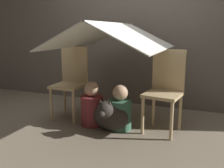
{
  "coord_description": "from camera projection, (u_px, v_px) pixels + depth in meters",
  "views": [
    {
      "loc": [
        1.11,
        -2.57,
        1.17
      ],
      "look_at": [
        0.0,
        0.19,
        0.52
      ],
      "focal_mm": 40.0,
      "sensor_mm": 36.0,
      "label": 1
    }
  ],
  "objects": [
    {
      "name": "chair_right",
      "position": [
        165.0,
        87.0,
        2.89
      ],
      "size": [
        0.44,
        0.44,
        0.95
      ],
      "rotation": [
        0.0,
        0.0,
        -0.15
      ],
      "color": "#D1B27F",
      "rests_on": "ground_plane"
    },
    {
      "name": "wall_back",
      "position": [
        137.0,
        25.0,
        3.81
      ],
      "size": [
        7.0,
        0.05,
        2.5
      ],
      "color": "#6B6056",
      "rests_on": "ground_plane"
    },
    {
      "name": "chair_left",
      "position": [
        71.0,
        80.0,
        3.34
      ],
      "size": [
        0.39,
        0.39,
        0.95
      ],
      "rotation": [
        0.0,
        0.0,
        0.01
      ],
      "color": "#D1B27F",
      "rests_on": "ground_plane"
    },
    {
      "name": "sheet_canopy",
      "position": [
        112.0,
        36.0,
        2.92
      ],
      "size": [
        1.25,
        1.42,
        0.31
      ],
      "color": "silver"
    },
    {
      "name": "ground_plane",
      "position": [
        106.0,
        130.0,
        2.98
      ],
      "size": [
        8.8,
        8.8,
        0.0
      ],
      "primitive_type": "plane",
      "color": "gray"
    },
    {
      "name": "dog",
      "position": [
        110.0,
        116.0,
        2.9
      ],
      "size": [
        0.43,
        0.4,
        0.42
      ],
      "color": "#332D28",
      "rests_on": "ground_plane"
    },
    {
      "name": "person_front",
      "position": [
        92.0,
        107.0,
        3.11
      ],
      "size": [
        0.28,
        0.28,
        0.56
      ],
      "color": "maroon",
      "rests_on": "ground_plane"
    },
    {
      "name": "person_second",
      "position": [
        120.0,
        110.0,
        2.97
      ],
      "size": [
        0.28,
        0.28,
        0.54
      ],
      "color": "#38664C",
      "rests_on": "ground_plane"
    }
  ]
}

